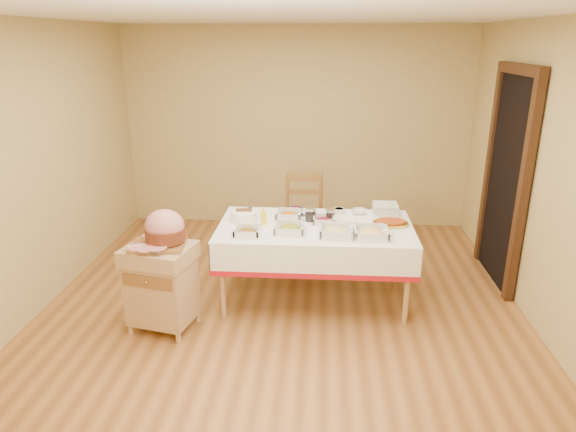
# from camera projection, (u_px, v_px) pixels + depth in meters

# --- Properties ---
(room_shell) EXTENTS (5.00, 5.00, 5.00)m
(room_shell) POSITION_uv_depth(u_px,v_px,m) (281.00, 177.00, 4.37)
(room_shell) COLOR #9B6130
(room_shell) RESTS_ON ground
(doorway) EXTENTS (0.09, 1.10, 2.20)m
(doorway) POSITION_uv_depth(u_px,v_px,m) (507.00, 176.00, 5.14)
(doorway) COLOR black
(doorway) RESTS_ON ground
(dining_table) EXTENTS (1.82, 1.02, 0.76)m
(dining_table) POSITION_uv_depth(u_px,v_px,m) (315.00, 241.00, 4.87)
(dining_table) COLOR tan
(dining_table) RESTS_ON ground
(butcher_cart) EXTENTS (0.63, 0.57, 0.78)m
(butcher_cart) POSITION_uv_depth(u_px,v_px,m) (161.00, 283.00, 4.39)
(butcher_cart) COLOR tan
(butcher_cart) RESTS_ON ground
(dining_chair) EXTENTS (0.46, 0.44, 0.99)m
(dining_chair) POSITION_uv_depth(u_px,v_px,m) (304.00, 218.00, 5.78)
(dining_chair) COLOR brown
(dining_chair) RESTS_ON ground
(ham_on_board) EXTENTS (0.47, 0.45, 0.31)m
(ham_on_board) POSITION_uv_depth(u_px,v_px,m) (164.00, 230.00, 4.27)
(ham_on_board) COLOR brown
(ham_on_board) RESTS_ON butcher_cart
(serving_dish_a) EXTENTS (0.23, 0.22, 0.10)m
(serving_dish_a) POSITION_uv_depth(u_px,v_px,m) (247.00, 232.00, 4.57)
(serving_dish_a) COLOR silver
(serving_dish_a) RESTS_ON dining_table
(serving_dish_b) EXTENTS (0.26, 0.26, 0.11)m
(serving_dish_b) POSITION_uv_depth(u_px,v_px,m) (289.00, 229.00, 4.64)
(serving_dish_b) COLOR silver
(serving_dish_b) RESTS_ON dining_table
(serving_dish_c) EXTENTS (0.29, 0.29, 0.12)m
(serving_dish_c) POSITION_uv_depth(u_px,v_px,m) (336.00, 231.00, 4.56)
(serving_dish_c) COLOR silver
(serving_dish_c) RESTS_ON dining_table
(serving_dish_d) EXTENTS (0.30, 0.30, 0.11)m
(serving_dish_d) POSITION_uv_depth(u_px,v_px,m) (371.00, 233.00, 4.53)
(serving_dish_d) COLOR silver
(serving_dish_d) RESTS_ON dining_table
(serving_dish_e) EXTENTS (0.25, 0.24, 0.12)m
(serving_dish_e) POSITION_uv_depth(u_px,v_px,m) (289.00, 215.00, 4.98)
(serving_dish_e) COLOR silver
(serving_dish_e) RESTS_ON dining_table
(serving_dish_f) EXTENTS (0.21, 0.20, 0.10)m
(serving_dish_f) POSITION_uv_depth(u_px,v_px,m) (324.00, 220.00, 4.86)
(serving_dish_f) COLOR silver
(serving_dish_f) RESTS_ON dining_table
(small_bowl_left) EXTENTS (0.11, 0.11, 0.05)m
(small_bowl_left) POSITION_uv_depth(u_px,v_px,m) (248.00, 210.00, 5.17)
(small_bowl_left) COLOR silver
(small_bowl_left) RESTS_ON dining_table
(small_bowl_mid) EXTENTS (0.13, 0.13, 0.06)m
(small_bowl_mid) POSITION_uv_depth(u_px,v_px,m) (296.00, 210.00, 5.15)
(small_bowl_mid) COLOR navy
(small_bowl_mid) RESTS_ON dining_table
(small_bowl_right) EXTENTS (0.11, 0.11, 0.05)m
(small_bowl_right) POSITION_uv_depth(u_px,v_px,m) (339.00, 211.00, 5.13)
(small_bowl_right) COLOR silver
(small_bowl_right) RESTS_ON dining_table
(bowl_white_imported) EXTENTS (0.18, 0.18, 0.04)m
(bowl_white_imported) POSITION_uv_depth(u_px,v_px,m) (309.00, 213.00, 5.09)
(bowl_white_imported) COLOR silver
(bowl_white_imported) RESTS_ON dining_table
(bowl_small_imported) EXTENTS (0.18, 0.18, 0.05)m
(bowl_small_imported) POSITION_uv_depth(u_px,v_px,m) (359.00, 212.00, 5.13)
(bowl_small_imported) COLOR silver
(bowl_small_imported) RESTS_ON dining_table
(preserve_jar_left) EXTENTS (0.10, 0.10, 0.13)m
(preserve_jar_left) POSITION_uv_depth(u_px,v_px,m) (310.00, 215.00, 4.92)
(preserve_jar_left) COLOR silver
(preserve_jar_left) RESTS_ON dining_table
(preserve_jar_right) EXTENTS (0.09, 0.09, 0.11)m
(preserve_jar_right) POSITION_uv_depth(u_px,v_px,m) (330.00, 215.00, 4.93)
(preserve_jar_right) COLOR silver
(preserve_jar_right) RESTS_ON dining_table
(mustard_bottle) EXTENTS (0.05, 0.05, 0.16)m
(mustard_bottle) POSITION_uv_depth(u_px,v_px,m) (263.00, 217.00, 4.81)
(mustard_bottle) COLOR yellow
(mustard_bottle) RESTS_ON dining_table
(bread_basket) EXTENTS (0.26, 0.26, 0.11)m
(bread_basket) POSITION_uv_depth(u_px,v_px,m) (244.00, 216.00, 4.93)
(bread_basket) COLOR white
(bread_basket) RESTS_ON dining_table
(plate_stack) EXTENTS (0.24, 0.24, 0.10)m
(plate_stack) POSITION_uv_depth(u_px,v_px,m) (385.00, 209.00, 5.11)
(plate_stack) COLOR silver
(plate_stack) RESTS_ON dining_table
(brass_platter) EXTENTS (0.34, 0.24, 0.04)m
(brass_platter) POSITION_uv_depth(u_px,v_px,m) (390.00, 223.00, 4.82)
(brass_platter) COLOR gold
(brass_platter) RESTS_ON dining_table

